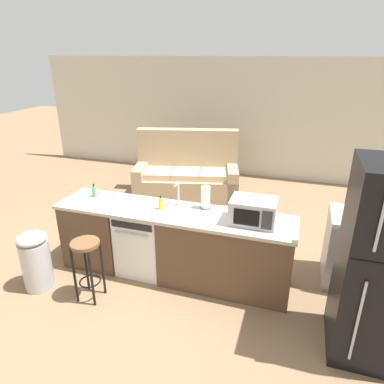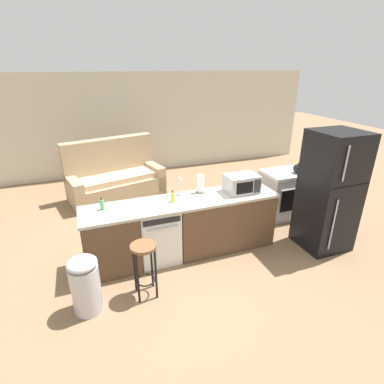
{
  "view_description": "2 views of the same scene",
  "coord_description": "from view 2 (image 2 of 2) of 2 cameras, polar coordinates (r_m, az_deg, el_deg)",
  "views": [
    {
      "loc": [
        1.52,
        -3.46,
        2.66
      ],
      "look_at": [
        0.38,
        0.07,
        1.15
      ],
      "focal_mm": 32.0,
      "sensor_mm": 36.0,
      "label": 1
    },
    {
      "loc": [
        -1.11,
        -3.8,
        2.74
      ],
      "look_at": [
        0.35,
        0.16,
        0.94
      ],
      "focal_mm": 28.0,
      "sensor_mm": 36.0,
      "label": 2
    }
  ],
  "objects": [
    {
      "name": "dishwasher",
      "position": [
        4.53,
        -6.53,
        -7.88
      ],
      "size": [
        0.58,
        0.61,
        0.84
      ],
      "color": "white",
      "rests_on": "ground_plane"
    },
    {
      "name": "dish_soap_bottle",
      "position": [
        4.28,
        -16.77,
        -2.32
      ],
      "size": [
        0.06,
        0.06,
        0.18
      ],
      "color": "#4CB266",
      "rests_on": "kitchen_counter"
    },
    {
      "name": "refrigerator",
      "position": [
        5.07,
        24.71,
        0.05
      ],
      "size": [
        0.72,
        0.73,
        1.88
      ],
      "color": "black",
      "rests_on": "ground_plane"
    },
    {
      "name": "kitchen_counter",
      "position": [
        4.65,
        -0.64,
        -6.87
      ],
      "size": [
        2.94,
        0.66,
        0.9
      ],
      "color": "brown",
      "rests_on": "ground_plane"
    },
    {
      "name": "microwave",
      "position": [
        4.71,
        9.43,
        1.62
      ],
      "size": [
        0.5,
        0.37,
        0.28
      ],
      "color": "#B7B7BC",
      "rests_on": "kitchen_counter"
    },
    {
      "name": "trash_bin",
      "position": [
        3.86,
        -19.65,
        -16.21
      ],
      "size": [
        0.35,
        0.35,
        0.74
      ],
      "color": "#B7B7BC",
      "rests_on": "ground_plane"
    },
    {
      "name": "couch",
      "position": [
        6.89,
        -14.52,
        2.39
      ],
      "size": [
        2.16,
        1.36,
        1.27
      ],
      "color": "tan",
      "rests_on": "ground_plane"
    },
    {
      "name": "wall_back",
      "position": [
        8.24,
        -10.36,
        12.64
      ],
      "size": [
        10.0,
        0.06,
        2.6
      ],
      "color": "beige",
      "rests_on": "ground_plane"
    },
    {
      "name": "sink_faucet",
      "position": [
        4.52,
        -2.45,
        0.85
      ],
      "size": [
        0.07,
        0.18,
        0.3
      ],
      "color": "silver",
      "rests_on": "kitchen_counter"
    },
    {
      "name": "paper_towel_roll",
      "position": [
        4.64,
        1.65,
        1.54
      ],
      "size": [
        0.14,
        0.14,
        0.28
      ],
      "color": "#4C4C51",
      "rests_on": "kitchen_counter"
    },
    {
      "name": "ground_plane",
      "position": [
        4.81,
        -3.36,
        -11.69
      ],
      "size": [
        24.0,
        24.0,
        0.0
      ],
      "primitive_type": "plane",
      "color": "#896B4C"
    },
    {
      "name": "bar_stool",
      "position": [
        3.81,
        -9.1,
        -12.54
      ],
      "size": [
        0.32,
        0.32,
        0.74
      ],
      "color": "brown",
      "rests_on": "ground_plane"
    },
    {
      "name": "soap_bottle",
      "position": [
        4.34,
        -3.73,
        -0.98
      ],
      "size": [
        0.06,
        0.06,
        0.18
      ],
      "color": "yellow",
      "rests_on": "kitchen_counter"
    },
    {
      "name": "kettle",
      "position": [
        5.83,
        19.51,
        4.22
      ],
      "size": [
        0.21,
        0.17,
        0.19
      ],
      "color": "black",
      "rests_on": "stove_range"
    },
    {
      "name": "stove_range",
      "position": [
        6.0,
        16.85,
        -0.38
      ],
      "size": [
        0.76,
        0.68,
        0.9
      ],
      "color": "#A8AAB2",
      "rests_on": "ground_plane"
    }
  ]
}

